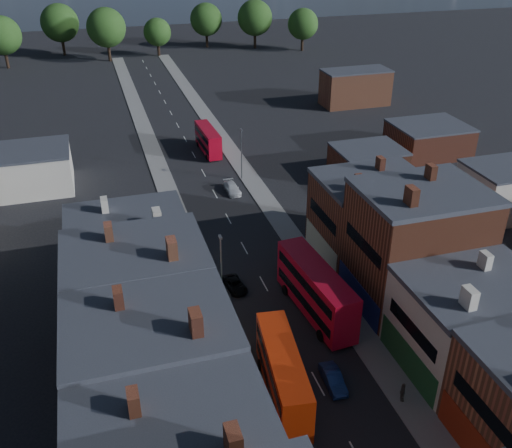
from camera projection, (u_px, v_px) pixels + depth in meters
pavement_west at (178, 218)px, 76.93m from camera, size 3.00×200.00×0.12m
pavement_east at (270, 206)px, 80.20m from camera, size 3.00×200.00×0.12m
lamp_post_2 at (221, 265)px, 58.24m from camera, size 0.25×0.70×8.12m
lamp_post_3 at (241, 151)px, 86.03m from camera, size 0.25×0.70×8.12m
bus_0 at (283, 374)px, 47.49m from camera, size 3.86×11.43×4.84m
bus_1 at (316, 289)px, 57.49m from camera, size 4.07×12.85×5.46m
bus_2 at (208, 140)px, 97.05m from camera, size 2.76×9.93×4.26m
car_1 at (333, 379)px, 49.66m from camera, size 1.59×4.06×1.32m
car_2 at (235, 285)px, 62.42m from camera, size 2.28×4.10×1.09m
car_3 at (232, 188)px, 83.83m from camera, size 1.95×4.61×1.33m
ped_1 at (253, 398)px, 47.19m from camera, size 1.00×0.70×1.86m
ped_3 at (403, 392)px, 47.78m from camera, size 0.90×1.20×1.87m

